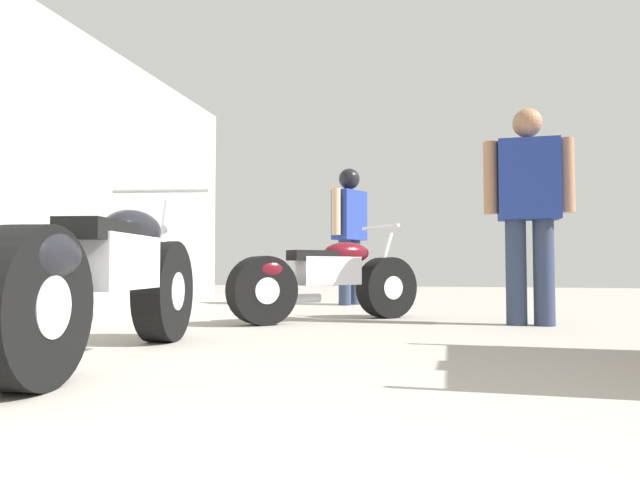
# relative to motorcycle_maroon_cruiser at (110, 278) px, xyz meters

# --- Properties ---
(ground_plane) EXTENTS (19.06, 19.06, 0.00)m
(ground_plane) POSITION_rel_motorcycle_maroon_cruiser_xyz_m (0.90, 1.85, -0.42)
(ground_plane) COLOR #9E998E
(garage_partition_left) EXTENTS (0.08, 8.74, 3.00)m
(garage_partition_left) POSITION_rel_motorcycle_maroon_cruiser_xyz_m (-2.17, 1.85, 1.08)
(garage_partition_left) COLOR #A3A099
(garage_partition_left) RESTS_ON ground_plane
(motorcycle_maroon_cruiser) EXTENTS (0.67, 2.10, 0.98)m
(motorcycle_maroon_cruiser) POSITION_rel_motorcycle_maroon_cruiser_xyz_m (0.00, 0.00, 0.00)
(motorcycle_maroon_cruiser) COLOR black
(motorcycle_maroon_cruiser) RESTS_ON ground_plane
(motorcycle_black_naked) EXTENTS (1.48, 1.43, 0.87)m
(motorcycle_black_naked) POSITION_rel_motorcycle_maroon_cruiser_xyz_m (0.60, 2.31, -0.06)
(motorcycle_black_naked) COLOR black
(motorcycle_black_naked) RESTS_ON ground_plane
(mechanic_in_blue) EXTENTS (0.71, 0.26, 1.79)m
(mechanic_in_blue) POSITION_rel_motorcycle_maroon_cruiser_xyz_m (2.32, 2.34, 0.59)
(mechanic_in_blue) COLOR #2D3851
(mechanic_in_blue) RESTS_ON ground_plane
(mechanic_with_helmet) EXTENTS (0.41, 0.66, 1.73)m
(mechanic_with_helmet) POSITION_rel_motorcycle_maroon_cruiser_xyz_m (0.44, 4.50, 0.62)
(mechanic_with_helmet) COLOR #2D3851
(mechanic_with_helmet) RESTS_ON ground_plane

